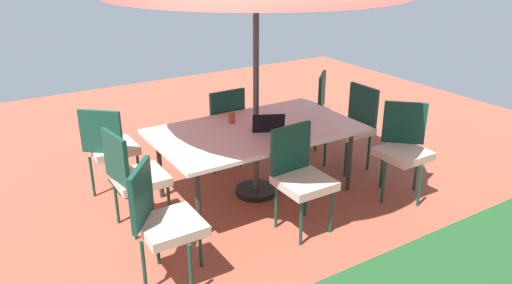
% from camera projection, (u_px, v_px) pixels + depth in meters
% --- Properties ---
extents(ground_plane, '(10.00, 10.00, 0.02)m').
position_uv_depth(ground_plane, '(256.00, 194.00, 5.29)').
color(ground_plane, '#9E4C38').
extents(dining_table, '(2.08, 1.22, 0.74)m').
position_uv_depth(dining_table, '(256.00, 133.00, 5.02)').
color(dining_table, white).
rests_on(dining_table, ground_plane).
extents(chair_southwest, '(0.59, 0.59, 0.98)m').
position_uv_depth(chair_southwest, '(310.00, 106.00, 6.33)').
color(chair_southwest, beige).
rests_on(chair_southwest, ground_plane).
extents(chair_east, '(0.49, 0.48, 0.98)m').
position_uv_depth(chair_east, '(133.00, 174.00, 4.45)').
color(chair_east, beige).
rests_on(chair_east, ground_plane).
extents(chair_northeast, '(0.58, 0.58, 0.98)m').
position_uv_depth(chair_northeast, '(162.00, 218.00, 3.74)').
color(chair_northeast, beige).
rests_on(chair_northeast, ground_plane).
extents(chair_northwest, '(0.59, 0.59, 0.98)m').
position_uv_depth(chair_northwest, '(403.00, 146.00, 5.07)').
color(chair_northwest, beige).
rests_on(chair_northwest, ground_plane).
extents(chair_west, '(0.46, 0.46, 0.98)m').
position_uv_depth(chair_west, '(353.00, 123.00, 5.71)').
color(chair_west, beige).
rests_on(chair_west, ground_plane).
extents(chair_southeast, '(0.59, 0.59, 0.98)m').
position_uv_depth(chair_southeast, '(110.00, 145.00, 5.09)').
color(chair_southeast, beige).
rests_on(chair_southeast, ground_plane).
extents(chair_north, '(0.46, 0.47, 0.98)m').
position_uv_depth(chair_north, '(300.00, 174.00, 4.45)').
color(chair_north, beige).
rests_on(chair_north, ground_plane).
extents(chair_south, '(0.46, 0.46, 0.98)m').
position_uv_depth(chair_south, '(222.00, 123.00, 5.71)').
color(chair_south, beige).
rests_on(chair_south, ground_plane).
extents(laptop, '(0.40, 0.36, 0.21)m').
position_uv_depth(laptop, '(268.00, 127.00, 4.90)').
color(laptop, '#B7B7BC').
rests_on(laptop, dining_table).
extents(cup, '(0.07, 0.07, 0.11)m').
position_uv_depth(cup, '(232.00, 118.00, 5.14)').
color(cup, '#CC4C33').
rests_on(cup, dining_table).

